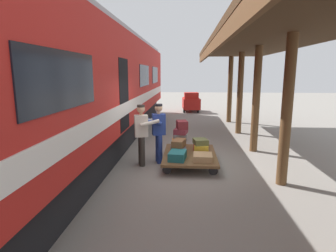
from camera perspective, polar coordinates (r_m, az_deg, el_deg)
The scene contains 18 objects.
ground_plane at distance 8.12m, azimuth 3.62°, elevation -7.52°, with size 60.00×60.00×0.00m, color gray.
platform_canopy at distance 8.04m, azimuth 20.25°, elevation 15.10°, with size 3.20×14.85×3.56m.
train_car at distance 8.39m, azimuth -19.10°, elevation 6.87°, with size 3.02×21.66×4.00m.
luggage_cart at distance 7.96m, azimuth 4.49°, elevation -5.95°, with size 1.47×2.13×0.30m.
suitcase_orange_carryall at distance 8.48m, azimuth 2.23°, elevation -3.66°, with size 0.40×0.44×0.26m, color #CC6B23.
suitcase_slate_roller at distance 7.92m, azimuth 2.10°, elevation -4.98°, with size 0.44×0.50×0.19m, color #4C515B.
suitcase_tan_vintage at distance 7.37m, azimuth 7.12°, elevation -6.36°, with size 0.49×0.55×0.16m, color tan.
suitcase_teal_softside at distance 7.36m, azimuth 1.95°, elevation -6.09°, with size 0.41×0.59×0.22m, color #1E666B.
suitcase_yellow_case at distance 7.92m, azimuth 6.91°, elevation -4.73°, with size 0.38×0.48×0.27m, color gold.
suitcase_red_plastic at distance 8.49m, azimuth 6.71°, elevation -3.79°, with size 0.39×0.62×0.24m, color #AD231E.
suitcase_gray_aluminum at distance 8.44m, azimuth 2.49°, elevation -2.18°, with size 0.38×0.38×0.18m, color #9EA0A5.
suitcase_burgundy_valise at distance 8.43m, azimuth 2.67°, elevation -1.00°, with size 0.37×0.53×0.16m, color maroon.
suitcase_maroon_trunk at distance 8.37m, azimuth 2.88°, elevation 0.28°, with size 0.30×0.45×0.24m, color maroon.
suitcase_olive_duffel at distance 7.89m, azimuth 6.68°, elevation -3.20°, with size 0.37×0.42×0.15m, color brown.
suitcase_brown_leather at distance 7.85m, azimuth 2.22°, elevation -3.61°, with size 0.30×0.54×0.22m, color brown.
porter_in_overalls at distance 7.91m, azimuth -2.04°, elevation -1.06°, with size 0.73×0.56×1.70m.
porter_by_door at distance 7.72m, azimuth -5.35°, elevation -1.40°, with size 0.73×0.55×1.70m.
baggage_tug at distance 18.66m, azimuth 4.76°, elevation 4.86°, with size 1.23×1.78×1.30m.
Camera 1 is at (-0.02, 7.71, 2.55)m, focal length 29.71 mm.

